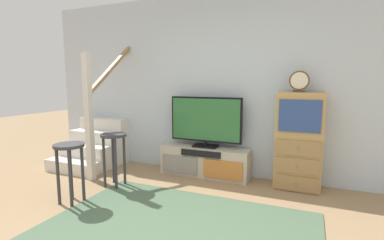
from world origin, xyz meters
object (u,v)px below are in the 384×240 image
Objects in this scene: television at (206,121)px; bar_stool_near at (70,159)px; bar_stool_far at (114,147)px; desk_clock at (299,81)px; side_cabinet at (299,141)px; media_console at (205,161)px.

bar_stool_near is (-1.11, -1.52, -0.31)m from television.
bar_stool_far is at bearing 78.07° from bar_stool_near.
desk_clock is 2.94m from bar_stool_near.
side_cabinet reaches higher than television.
bar_stool_far is at bearing -138.54° from media_console.
bar_stool_near is at bearing -101.93° from bar_stool_far.
side_cabinet is (1.30, 0.01, 0.42)m from media_console.
bar_stool_far is at bearing -158.98° from side_cabinet.
desk_clock is at bearing -1.30° from television.
media_console is 1.05× the size of side_cabinet.
television is at bearing 90.00° from media_console.
bar_stool_near is 0.64m from bar_stool_far.
bar_stool_far is (-2.28, -0.88, -0.10)m from side_cabinet.
bar_stool_near is at bearing -126.24° from television.
television is 1.91m from bar_stool_near.
side_cabinet reaches higher than bar_stool_near.
media_console is at bearing 179.79° from desk_clock.
desk_clock reaches higher than side_cabinet.
desk_clock is at bearing -0.21° from media_console.
desk_clock reaches higher than media_console.
bar_stool_near is 0.97× the size of bar_stool_far.
side_cabinet is (1.30, -0.01, -0.20)m from television.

